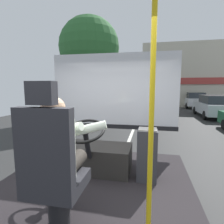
% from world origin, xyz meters
% --- Properties ---
extents(ground, '(18.00, 44.00, 0.06)m').
position_xyz_m(ground, '(0.00, 8.80, -0.02)').
color(ground, '#2B2B2B').
extents(bus_floor, '(2.60, 3.20, 0.67)m').
position_xyz_m(bus_floor, '(0.00, 0.00, 0.34)').
color(bus_floor, '#28282B').
rests_on(bus_floor, ground).
extents(driver_seat, '(0.48, 0.48, 1.34)m').
position_xyz_m(driver_seat, '(-0.10, -0.59, 1.25)').
color(driver_seat, black).
rests_on(driver_seat, bus_floor).
extents(bus_driver, '(0.81, 0.56, 0.74)m').
position_xyz_m(bus_driver, '(-0.10, -0.48, 1.43)').
color(bus_driver, '#332D28').
rests_on(bus_driver, driver_seat).
extents(steering_console, '(1.10, 0.98, 0.86)m').
position_xyz_m(steering_console, '(-0.10, 0.65, 0.90)').
color(steering_console, '#282623').
rests_on(steering_console, bus_floor).
extents(handrail_pole, '(0.04, 0.04, 2.05)m').
position_xyz_m(handrail_pole, '(0.72, -0.44, 1.70)').
color(handrail_pole, gold).
rests_on(handrail_pole, bus_floor).
extents(fare_box, '(0.27, 0.24, 0.74)m').
position_xyz_m(fare_box, '(0.69, 0.53, 1.04)').
color(fare_box, '#333338').
rests_on(fare_box, bus_floor).
extents(windshield_panel, '(2.50, 0.08, 1.48)m').
position_xyz_m(windshield_panel, '(0.00, 1.62, 1.72)').
color(windshield_panel, silver).
extents(street_tree, '(3.55, 3.55, 6.08)m').
position_xyz_m(street_tree, '(-2.89, 8.83, 4.29)').
color(street_tree, '#4C3828').
rests_on(street_tree, ground).
extents(shop_building, '(13.23, 5.59, 6.21)m').
position_xyz_m(shop_building, '(6.52, 19.47, 3.10)').
color(shop_building, '#BCB29E').
rests_on(shop_building, ground).
extents(parked_car_silver, '(1.80, 4.00, 1.45)m').
position_xyz_m(parked_car_silver, '(4.83, 11.07, 0.74)').
color(parked_car_silver, silver).
rests_on(parked_car_silver, ground).
extents(parked_car_white, '(1.79, 3.96, 1.47)m').
position_xyz_m(parked_car_white, '(4.90, 16.94, 0.75)').
color(parked_car_white, silver).
rests_on(parked_car_white, ground).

